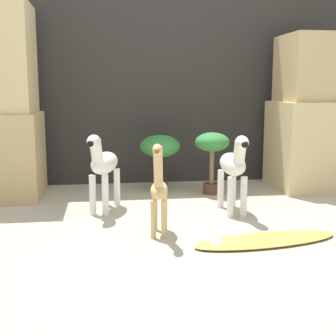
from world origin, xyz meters
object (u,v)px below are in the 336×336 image
object	(u,v)px
potted_palm_front	(160,149)
surfboard	(264,240)
potted_palm_back	(212,148)
zebra_left	(103,165)
giraffe_figurine	(159,189)
zebra_right	(234,167)

from	to	relation	value
potted_palm_front	surfboard	xyz separation A→B (m)	(0.44, -1.51, -0.36)
potted_palm_front	potted_palm_back	bearing A→B (deg)	-22.67
zebra_left	potted_palm_front	distance (m)	0.82
giraffe_figurine	potted_palm_front	world-z (taller)	giraffe_figurine
potted_palm_front	potted_palm_back	distance (m)	0.46
giraffe_figurine	surfboard	size ratio (longest dim) A/B	0.63
zebra_right	zebra_left	bearing A→B (deg)	168.78
zebra_left	potted_palm_front	xyz separation A→B (m)	(0.50, 0.65, 0.03)
zebra_left	surfboard	distance (m)	1.32
potted_palm_front	zebra_left	bearing A→B (deg)	-127.69
zebra_right	potted_palm_front	size ratio (longest dim) A/B	1.18
giraffe_figurine	potted_palm_back	bearing A→B (deg)	61.90
potted_palm_front	potted_palm_back	xyz separation A→B (m)	(0.43, -0.18, 0.02)
zebra_right	surfboard	size ratio (longest dim) A/B	0.62
zebra_right	potted_palm_back	bearing A→B (deg)	90.65
giraffe_figurine	surfboard	world-z (taller)	giraffe_figurine
zebra_right	potted_palm_front	xyz separation A→B (m)	(-0.44, 0.83, 0.03)
zebra_left	giraffe_figurine	size ratio (longest dim) A/B	1.00
zebra_left	potted_palm_back	size ratio (longest dim) A/B	1.11
zebra_right	potted_palm_back	distance (m)	0.66
giraffe_figurine	potted_palm_back	xyz separation A→B (m)	(0.59, 1.11, 0.10)
zebra_right	surfboard	xyz separation A→B (m)	(0.01, -0.67, -0.33)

